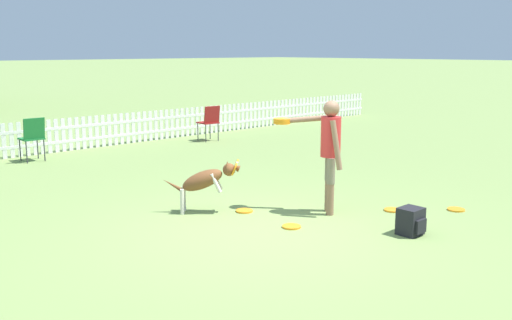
% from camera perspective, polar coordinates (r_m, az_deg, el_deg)
% --- Properties ---
extents(ground_plane, '(240.00, 240.00, 0.00)m').
position_cam_1_polar(ground_plane, '(7.40, 0.83, -7.08)').
color(ground_plane, olive).
extents(handler_person, '(0.64, 1.05, 1.61)m').
position_cam_1_polar(handler_person, '(8.03, 7.14, 1.68)').
color(handler_person, '#8C664C').
rests_on(handler_person, ground_plane).
extents(leaping_dog, '(0.90, 0.87, 0.78)m').
position_cam_1_polar(leaping_dog, '(8.11, -5.03, -1.96)').
color(leaping_dog, brown).
rests_on(leaping_dog, ground_plane).
extents(frisbee_near_handler, '(0.25, 0.25, 0.02)m').
position_cam_1_polar(frisbee_near_handler, '(8.79, 19.37, -4.69)').
color(frisbee_near_handler, orange).
rests_on(frisbee_near_handler, ground_plane).
extents(frisbee_near_dog, '(0.25, 0.25, 0.02)m').
position_cam_1_polar(frisbee_near_dog, '(7.54, 3.56, -6.66)').
color(frisbee_near_dog, orange).
rests_on(frisbee_near_dog, ground_plane).
extents(frisbee_midfield, '(0.25, 0.25, 0.02)m').
position_cam_1_polar(frisbee_midfield, '(8.51, 13.50, -4.88)').
color(frisbee_midfield, orange).
rests_on(frisbee_midfield, ground_plane).
extents(frisbee_far_scatter, '(0.25, 0.25, 0.02)m').
position_cam_1_polar(frisbee_far_scatter, '(8.23, -1.18, -5.10)').
color(frisbee_far_scatter, orange).
rests_on(frisbee_far_scatter, ground_plane).
extents(backpack_on_grass, '(0.29, 0.30, 0.35)m').
position_cam_1_polar(backpack_on_grass, '(7.46, 15.24, -5.94)').
color(backpack_on_grass, black).
rests_on(backpack_on_grass, ground_plane).
extents(picket_fence, '(23.64, 0.04, 0.76)m').
position_cam_1_polar(picket_fence, '(13.46, -21.26, 2.07)').
color(picket_fence, white).
rests_on(picket_fence, ground_plane).
extents(folding_chair_blue_left, '(0.44, 0.46, 0.92)m').
position_cam_1_polar(folding_chair_blue_left, '(12.64, -21.43, 2.33)').
color(folding_chair_blue_left, '#333338').
rests_on(folding_chair_blue_left, ground_plane).
extents(folding_chair_center, '(0.48, 0.50, 0.90)m').
position_cam_1_polar(folding_chair_center, '(14.51, -4.65, 4.03)').
color(folding_chair_center, '#333338').
rests_on(folding_chair_center, ground_plane).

